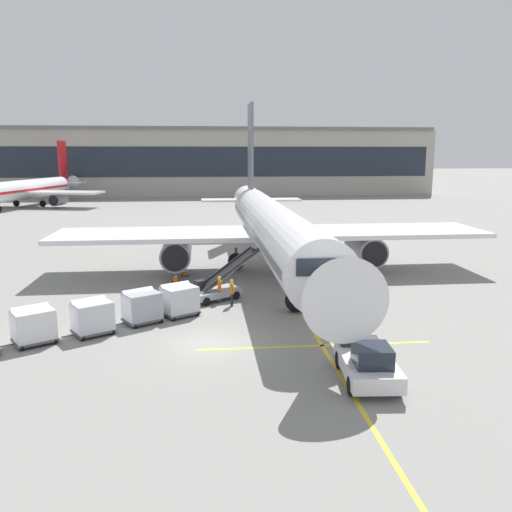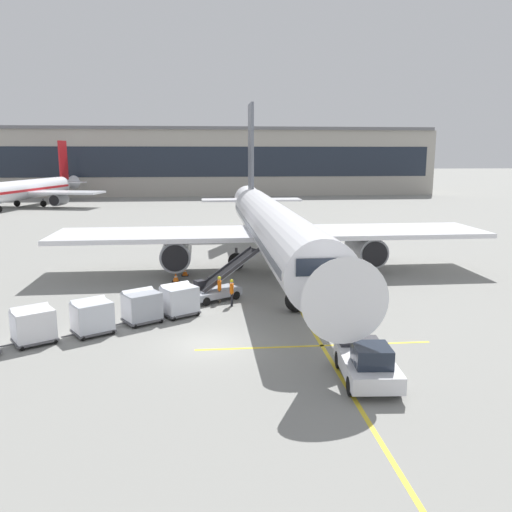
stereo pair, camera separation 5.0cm
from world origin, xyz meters
name	(u,v)px [view 1 (the left image)]	position (x,y,z in m)	size (l,w,h in m)	color
ground_plane	(210,344)	(0.00, 0.00, 0.00)	(600.00, 600.00, 0.00)	gray
parked_airplane	(272,227)	(5.25, 16.39, 3.66)	(34.67, 44.74, 14.96)	white
belt_loader	(218,286)	(0.61, 8.30, 0.89)	(5.04, 3.95, 3.19)	#A3A8B2
baggage_cart_lead	(179,299)	(-1.75, 5.02, 1.00)	(2.73, 2.42, 1.91)	#515156
baggage_cart_second	(142,306)	(-3.81, 3.86, 1.00)	(2.73, 2.42, 1.91)	#515156
baggage_cart_third	(92,316)	(-6.22, 2.16, 1.00)	(2.73, 2.42, 1.91)	#515156
baggage_cart_fourth	(33,325)	(-8.90, 1.02, 1.00)	(2.73, 2.42, 1.91)	#515156
pushback_tug	(368,363)	(6.62, -5.02, 0.83)	(2.43, 4.55, 1.83)	silver
ground_crew_by_loader	(219,288)	(0.72, 7.57, 1.00)	(0.26, 0.57, 1.74)	#514C42
ground_crew_by_carts	(169,297)	(-2.38, 5.55, 1.00)	(0.52, 0.39, 1.74)	#333847
ground_crew_marshaller	(232,291)	(1.47, 6.69, 1.00)	(0.28, 0.57, 1.74)	black
safety_cone_engine_keepout	(176,277)	(-2.41, 13.50, 0.33)	(0.60, 0.60, 0.68)	black
safety_cone_wingtip	(185,272)	(-1.80, 15.40, 0.31)	(0.56, 0.56, 0.64)	black
apron_guidance_line_lead_in	(278,273)	(5.64, 15.57, 0.00)	(0.20, 110.00, 0.01)	yellow
apron_guidance_line_stop_bar	(315,346)	(5.25, -0.74, 0.00)	(12.00, 0.20, 0.01)	yellow
terminal_building	(147,161)	(-13.72, 103.37, 7.63)	(133.13, 21.54, 15.36)	#A8A399
distant_airplane	(26,190)	(-31.95, 72.52, 3.12)	(27.83, 35.94, 12.07)	silver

